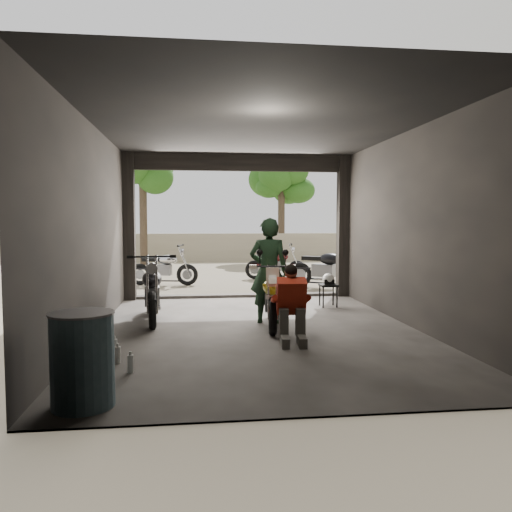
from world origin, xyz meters
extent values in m
plane|color=#7A6D56|center=(0.00, 0.00, 0.00)|extent=(80.00, 80.00, 0.00)
cube|color=#2D2B28|center=(0.00, 0.00, 0.01)|extent=(5.00, 7.00, 0.02)
plane|color=black|center=(0.00, 0.00, 3.20)|extent=(7.00, 7.00, 0.00)
cube|color=black|center=(0.00, -3.50, 1.60)|extent=(5.00, 0.02, 3.20)
cube|color=black|center=(-2.50, 0.00, 1.60)|extent=(0.02, 7.00, 3.20)
cube|color=black|center=(2.50, 0.00, 1.60)|extent=(0.02, 7.00, 3.20)
cube|color=black|center=(-2.38, 3.38, 1.60)|extent=(0.24, 0.24, 3.20)
cube|color=black|center=(2.38, 3.38, 1.60)|extent=(0.24, 0.24, 3.20)
cube|color=black|center=(0.00, 3.42, 3.02)|extent=(5.00, 0.16, 0.36)
cube|color=#2D2B28|center=(0.00, 3.50, 0.04)|extent=(5.00, 0.25, 0.08)
cube|color=gray|center=(0.00, 14.00, 0.60)|extent=(18.00, 0.30, 1.20)
cylinder|color=#382B1E|center=(-3.00, 12.50, 1.79)|extent=(0.30, 0.30, 3.58)
ellipsoid|color=#1E4C14|center=(-3.00, 12.50, 4.03)|extent=(2.20, 2.20, 3.14)
cylinder|color=#382B1E|center=(2.80, 14.00, 1.60)|extent=(0.30, 0.30, 3.20)
ellipsoid|color=#1E4C14|center=(2.80, 14.00, 3.60)|extent=(2.20, 2.20, 2.80)
imported|color=black|center=(0.26, 0.57, 0.89)|extent=(0.73, 0.56, 1.79)
cube|color=black|center=(1.68, 2.00, 0.45)|extent=(0.34, 0.34, 0.04)
cylinder|color=black|center=(1.54, 1.86, 0.22)|extent=(0.03, 0.03, 0.45)
cylinder|color=black|center=(1.82, 1.86, 0.22)|extent=(0.03, 0.03, 0.45)
cylinder|color=black|center=(1.54, 2.14, 0.22)|extent=(0.03, 0.03, 0.45)
cylinder|color=black|center=(1.82, 2.14, 0.22)|extent=(0.03, 0.03, 0.45)
ellipsoid|color=silver|center=(1.67, 1.99, 0.58)|extent=(0.31, 0.32, 0.22)
cylinder|color=#38545E|center=(-2.00, -3.00, 0.44)|extent=(0.60, 0.60, 0.89)
cylinder|color=black|center=(3.85, 3.76, 1.17)|extent=(0.08, 0.08, 2.34)
cylinder|color=silver|center=(3.85, 3.74, 2.13)|extent=(0.85, 0.03, 0.85)
camera|label=1|loc=(-0.96, -7.67, 1.73)|focal=35.00mm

